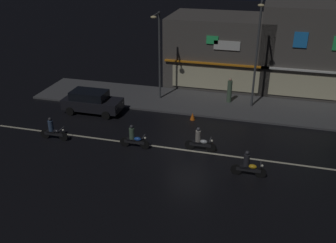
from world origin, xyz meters
TOP-DOWN VIEW (x-y plane):
  - ground_plane at (0.00, 0.00)m, footprint 140.00×140.00m
  - lane_divider_stripe at (0.00, 0.00)m, footprint 26.67×0.16m
  - sidewalk_far at (0.00, 7.51)m, footprint 28.08×4.93m
  - storefront_left_block at (8.42, 13.77)m, footprint 10.15×7.74m
  - storefront_center_block at (0.00, 13.07)m, footprint 8.95×6.34m
  - streetlamp_west at (-4.00, 7.31)m, footprint 0.44×1.64m
  - streetlamp_mid at (3.22, 7.57)m, footprint 0.44×1.64m
  - pedestrian_on_sidewalk at (1.45, 8.15)m, footprint 0.36×0.36m
  - parked_car_near_kerb at (-8.14, 3.78)m, footprint 4.30×1.98m
  - motorcycle_lead at (0.60, 0.22)m, footprint 1.90×0.60m
  - motorcycle_following at (3.61, -1.84)m, footprint 1.90×0.60m
  - motorcycle_opposite_lane at (-8.68, -0.81)m, footprint 1.90×0.60m
  - motorcycle_trailing_far at (-3.35, -0.48)m, footprint 1.90×0.60m
  - traffic_cone at (-0.68, 4.42)m, footprint 0.36×0.36m

SIDE VIEW (x-z plane):
  - ground_plane at x=0.00m, z-range 0.00..0.00m
  - lane_divider_stripe at x=0.00m, z-range 0.00..0.01m
  - sidewalk_far at x=0.00m, z-range 0.00..0.14m
  - traffic_cone at x=-0.68m, z-range 0.00..0.55m
  - motorcycle_lead at x=0.60m, z-range -0.13..1.39m
  - motorcycle_following at x=3.61m, z-range -0.13..1.39m
  - motorcycle_opposite_lane at x=-8.68m, z-range -0.13..1.39m
  - motorcycle_trailing_far at x=-3.35m, z-range -0.13..1.39m
  - parked_car_near_kerb at x=-8.14m, z-range 0.03..1.70m
  - pedestrian_on_sidewalk at x=1.45m, z-range 0.07..2.02m
  - storefront_center_block at x=0.00m, z-range 0.00..5.90m
  - storefront_left_block at x=8.42m, z-range 0.00..7.15m
  - streetlamp_west at x=-4.00m, z-range 0.77..7.55m
  - streetlamp_mid at x=3.22m, z-range 0.79..8.60m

